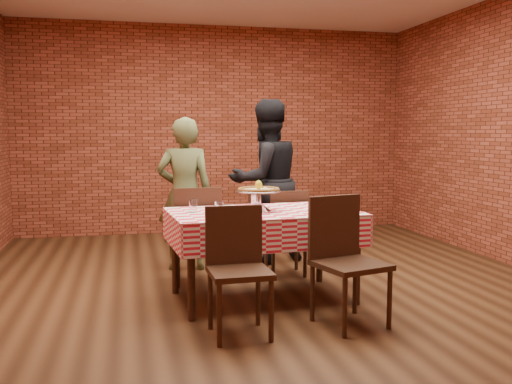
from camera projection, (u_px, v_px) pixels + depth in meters
ground at (266, 285)px, 5.28m from camera, size 6.00×6.00×0.00m
back_wall at (216, 130)px, 8.03m from camera, size 5.50×0.00×5.50m
table at (263, 256)px, 4.82m from camera, size 1.60×1.04×0.75m
tablecloth at (263, 226)px, 4.79m from camera, size 1.64×1.08×0.26m
pizza_stand at (259, 201)px, 4.78m from camera, size 0.50×0.50×0.17m
pizza at (259, 190)px, 4.77m from camera, size 0.47×0.47×0.03m
lemon at (259, 185)px, 4.76m from camera, size 0.08×0.08×0.08m
water_glass_left at (219, 208)px, 4.53m from camera, size 0.07×0.07×0.11m
water_glass_right at (193, 206)px, 4.70m from camera, size 0.07×0.07×0.11m
side_plate at (318, 209)px, 4.83m from camera, size 0.18×0.18×0.01m
sweetener_packet_a at (339, 211)px, 4.77m from camera, size 0.06×0.06×0.00m
sweetener_packet_b at (337, 210)px, 4.81m from camera, size 0.06×0.05×0.00m
condiment_caddy at (254, 199)px, 5.09m from camera, size 0.10×0.09×0.12m
chair_near_left at (240, 273)px, 3.93m from camera, size 0.43×0.43×0.89m
chair_near_right at (351, 262)px, 4.15m from camera, size 0.56×0.56×0.94m
chair_far_left at (195, 234)px, 5.36m from camera, size 0.45×0.45×0.92m
chair_far_right at (285, 232)px, 5.65m from camera, size 0.39×0.39×0.86m
diner_olive at (185, 194)px, 5.84m from camera, size 0.62×0.46×1.57m
diner_black at (266, 181)px, 6.19m from camera, size 1.02×0.89×1.77m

